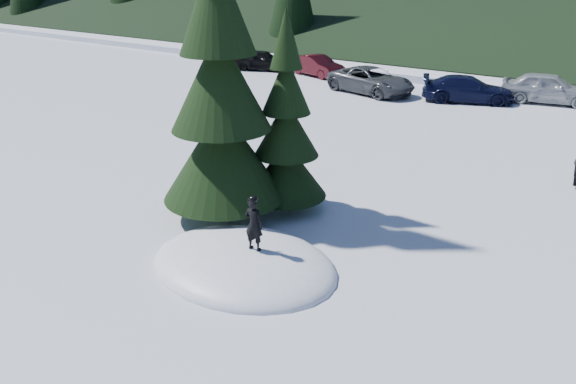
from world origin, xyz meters
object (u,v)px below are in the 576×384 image
Objects in this scene: spruce_tall at (220,94)px; car_3 at (468,89)px; spruce_short at (286,135)px; car_2 at (371,80)px; car_1 at (318,66)px; car_0 at (261,60)px; child_skier at (254,224)px; car_4 at (548,88)px.

car_3 is (0.27, 17.36, -2.68)m from spruce_tall.
spruce_short reaches higher than car_2.
car_1 is 0.78× the size of car_2.
car_1 is 0.87× the size of car_3.
spruce_short is 1.10× the size of car_2.
car_0 is (-13.72, 18.40, -2.66)m from spruce_tall.
car_0 is at bearing 111.55° from car_1.
spruce_tall is 3.74m from child_skier.
spruce_tall is at bearing 158.15° from car_4.
spruce_tall is 2.22× the size of car_0.
spruce_short reaches higher than car_1.
car_3 is (-2.19, 19.08, -0.44)m from child_skier.
car_0 reaches higher than car_3.
car_0 is 1.02× the size of car_1.
spruce_tall reaches higher than spruce_short.
spruce_short reaches higher than car_3.
car_3 is 1.00× the size of car_4.
spruce_tall is 21.30m from car_1.
car_0 is at bearing 62.34° from car_3.
car_1 is at bearing -67.28° from child_skier.
car_1 is 0.87× the size of car_4.
spruce_tall is 1.76× the size of car_2.
spruce_tall is at bearing -164.87° from car_0.
car_1 is 13.17m from car_4.
spruce_short is 1.22× the size of car_4.
car_4 is (17.25, 1.04, 0.09)m from car_0.
spruce_tall is 1.96× the size of car_4.
car_4 is (3.25, 2.08, 0.11)m from car_3.
child_skier is at bearing 163.13° from car_3.
child_skier is at bearing -64.94° from spruce_short.
car_4 is (2.52, 18.03, -1.36)m from spruce_short.
car_4 is at bearing 79.73° from spruce_tall.
car_0 is 17.28m from car_4.
spruce_short is at bearing -72.72° from child_skier.
car_0 is 14.03m from car_3.
car_4 reaches higher than car_1.
car_0 is at bearing 126.73° from spruce_tall.
spruce_tall is 2.26× the size of car_1.
car_4 is at bearing -100.65° from child_skier.
car_0 is at bearing 130.90° from spruce_short.
spruce_tall is at bearing -151.47° from car_2.
car_4 is at bearing 82.04° from spruce_short.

